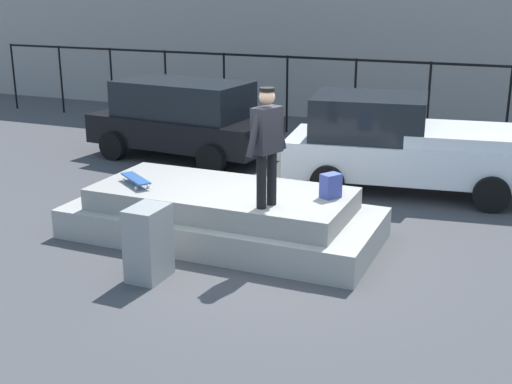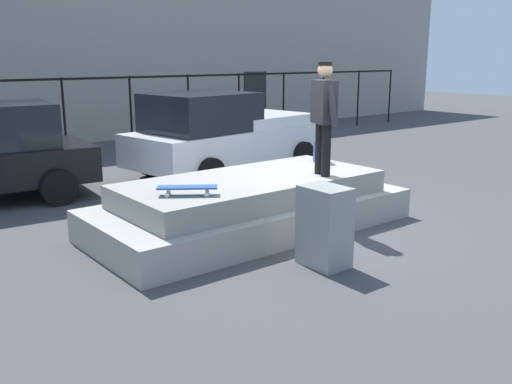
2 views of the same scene
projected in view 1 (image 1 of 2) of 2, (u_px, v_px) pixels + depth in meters
ground_plane at (267, 256)px, 9.85m from camera, size 60.00×60.00×0.00m
concrete_ledge at (222, 215)px, 10.51m from camera, size 4.85×2.20×0.80m
skateboarder at (267, 140)px, 9.27m from camera, size 0.37×0.80×1.69m
skateboard at (136, 179)px, 10.53m from camera, size 0.75×0.62×0.12m
backpack at (331, 186)px, 9.90m from camera, size 0.32×0.34×0.36m
car_black_hatchback_near at (183, 118)px, 15.19m from camera, size 4.35×2.37×1.75m
car_white_pickup_mid at (403, 144)px, 12.78m from camera, size 4.87×2.62×1.81m
utility_box at (148, 243)px, 8.98m from camera, size 0.45×0.60×1.01m
fence_row at (392, 87)px, 16.67m from camera, size 24.06×0.06×2.04m
warehouse_building at (435, 11)px, 21.66m from camera, size 35.42×8.53×5.93m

